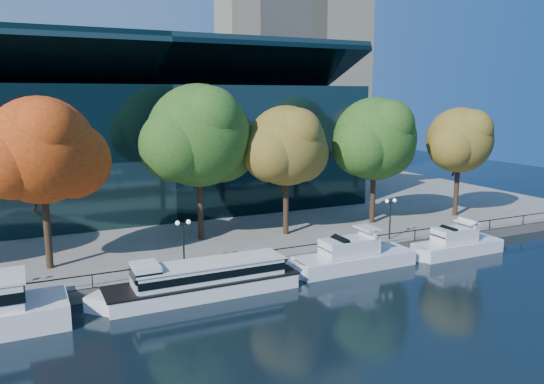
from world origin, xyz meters
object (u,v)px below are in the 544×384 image
cruiser_near (350,257)px  lamp_2 (390,210)px  tree_5 (461,142)px  lamp_1 (183,233)px  tour_boat (199,279)px  cruiser_far (454,244)px  tree_1 (44,153)px  tree_2 (201,138)px  tree_3 (288,148)px  tree_4 (376,141)px

cruiser_near → lamp_2: bearing=26.1°
tree_5 → lamp_1: tree_5 is taller
tour_boat → cruiser_far: cruiser_far is taller
tour_boat → lamp_1: bearing=90.5°
tree_1 → tree_2: bearing=12.6°
tour_boat → lamp_1: size_ratio=3.96×
tree_5 → tree_1: bearing=-179.5°
lamp_1 → lamp_2: size_ratio=1.00×
tree_1 → lamp_2: bearing=-9.1°
cruiser_far → tree_3: 18.34m
tour_boat → tree_5: (34.36, 8.97, 8.36)m
tour_boat → tree_3: bearing=38.3°
cruiser_near → tree_1: (-23.43, 8.19, 9.34)m
tree_1 → lamp_1: (9.67, -4.83, -6.46)m
tree_1 → lamp_1: bearing=-26.6°
cruiser_far → tree_5: tree_5 is taller
cruiser_near → tree_3: bearing=97.0°
lamp_1 → tree_1: bearing=153.4°
tree_1 → tree_3: (22.26, 1.35, -0.65)m
cruiser_far → tree_2: tree_2 is taller
cruiser_near → tree_1: size_ratio=0.88×
cruiser_far → lamp_1: 25.52m
tour_boat → tree_3: 18.13m
cruiser_near → tree_4: 16.44m
tree_5 → lamp_1: (-34.40, -5.23, -5.67)m
tree_4 → tree_5: tree_4 is taller
tree_1 → lamp_1: 12.59m
cruiser_near → tree_2: (-9.53, 11.30, 9.81)m
cruiser_far → tree_1: tree_1 is taller
tree_3 → lamp_2: 11.67m
cruiser_near → tree_5: size_ratio=0.97×
tree_5 → lamp_1: 35.25m
cruiser_far → tree_5: 15.77m
tree_4 → lamp_2: tree_4 is taller
tour_boat → tree_4: size_ratio=1.16×
tree_4 → lamp_1: tree_4 is taller
tree_4 → cruiser_far: bearing=-81.6°
cruiser_near → lamp_1: 14.46m
cruiser_far → lamp_1: bearing=170.7°
tree_4 → tree_5: (10.94, -1.23, -0.40)m
lamp_2 → tree_2: bearing=154.2°
tree_2 → lamp_2: tree_2 is taller
cruiser_near → lamp_2: size_ratio=3.02×
tour_boat → cruiser_near: (13.73, 0.39, -0.19)m
tour_boat → tree_1: tree_1 is taller
tour_boat → tree_5: tree_5 is taller
tour_boat → cruiser_far: size_ratio=1.57×
cruiser_near → tour_boat: bearing=-178.4°
tree_1 → tree_2: (13.90, 3.11, 0.47)m
tree_4 → lamp_2: (-2.84, -6.45, -6.07)m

